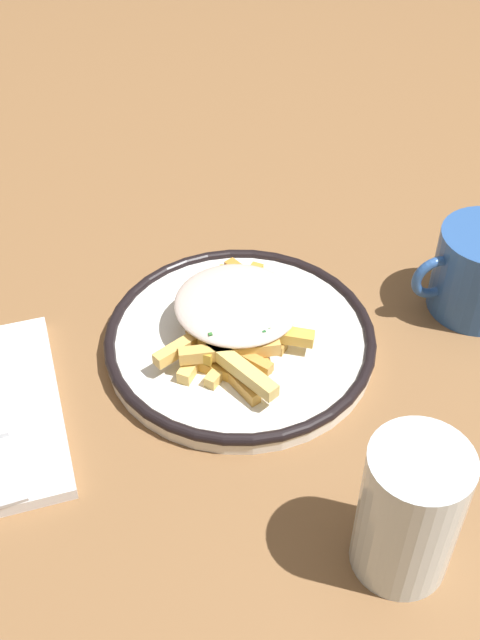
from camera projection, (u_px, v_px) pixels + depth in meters
name	position (u px, v px, depth m)	size (l,w,h in m)	color
ground_plane	(240.00, 348.00, 0.72)	(2.60, 2.60, 0.00)	brown
plate	(240.00, 340.00, 0.71)	(0.24, 0.24, 0.02)	white
fries_heap	(236.00, 319.00, 0.69)	(0.16, 0.18, 0.04)	#C18F41
water_glass	(409.00, 512.00, 0.52)	(0.07, 0.07, 0.12)	silver
coffee_mug	(480.00, 271.00, 0.73)	(0.12, 0.09, 0.08)	#2D579D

